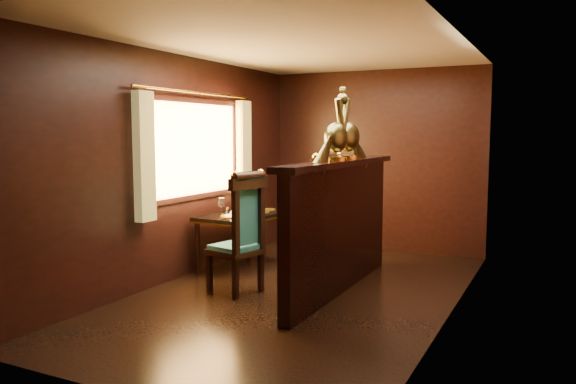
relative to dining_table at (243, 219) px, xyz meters
name	(u,v)px	position (x,y,z in m)	size (l,w,h in m)	color
ground	(299,294)	(1.05, -0.65, -0.61)	(5.00, 5.00, 0.00)	black
room_shell	(293,138)	(0.97, -0.63, 0.97)	(3.04, 5.04, 2.52)	black
partition	(340,223)	(1.37, -0.35, 0.10)	(0.26, 2.70, 1.36)	black
dining_table	(243,219)	(0.00, 0.00, 0.00)	(0.79, 1.21, 0.88)	black
chair_left	(243,230)	(0.55, -0.92, 0.05)	(0.55, 0.57, 1.27)	black
chair_right	(321,215)	(1.07, -0.12, 0.13)	(0.63, 0.64, 1.43)	black
peacock_left	(336,124)	(1.38, -0.49, 1.11)	(0.23, 0.61, 0.73)	#164324
peacock_right	(349,124)	(1.38, -0.14, 1.12)	(0.23, 0.62, 0.74)	#164324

